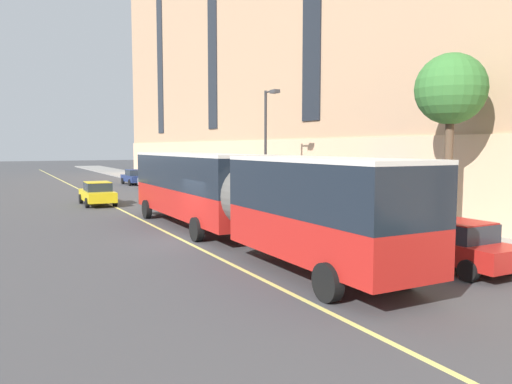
# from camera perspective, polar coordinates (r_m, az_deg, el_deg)

# --- Properties ---
(ground_plane) EXTENTS (260.00, 260.00, 0.00)m
(ground_plane) POSITION_cam_1_polar(r_m,az_deg,el_deg) (20.81, -7.70, -5.56)
(ground_plane) COLOR #424244
(sidewalk) EXTENTS (4.69, 160.00, 0.15)m
(sidewalk) POSITION_cam_1_polar(r_m,az_deg,el_deg) (27.77, 8.31, -2.71)
(sidewalk) COLOR gray
(sidewalk) RESTS_ON ground
(city_bus) EXTENTS (2.87, 19.99, 3.55)m
(city_bus) POSITION_cam_1_polar(r_m,az_deg,el_deg) (20.21, -2.74, 0.08)
(city_bus) COLOR red
(city_bus) RESTS_ON ground
(parked_car_navy_0) EXTENTS (2.07, 4.45, 1.56)m
(parked_car_navy_0) POSITION_cam_1_polar(r_m,az_deg,el_deg) (21.54, 8.15, -3.09)
(parked_car_navy_0) COLOR navy
(parked_car_navy_0) RESTS_ON ground
(parked_car_navy_2) EXTENTS (1.95, 4.80, 1.56)m
(parked_car_navy_2) POSITION_cam_1_polar(r_m,az_deg,el_deg) (33.37, -5.51, -0.14)
(parked_car_navy_2) COLOR navy
(parked_car_navy_2) RESTS_ON ground
(parked_car_silver_3) EXTENTS (1.93, 4.67, 1.56)m
(parked_car_silver_3) POSITION_cam_1_polar(r_m,az_deg,el_deg) (46.25, -11.59, 1.26)
(parked_car_silver_3) COLOR #B7B7BC
(parked_car_silver_3) RESTS_ON ground
(parked_car_navy_4) EXTENTS (2.11, 4.41, 1.56)m
(parked_car_navy_4) POSITION_cam_1_polar(r_m,az_deg,el_deg) (52.64, -13.66, 1.68)
(parked_car_navy_4) COLOR navy
(parked_car_navy_4) RESTS_ON ground
(parked_car_red_5) EXTENTS (1.94, 4.30, 1.56)m
(parked_car_red_5) POSITION_cam_1_polar(r_m,az_deg,el_deg) (17.05, 21.61, -5.60)
(parked_car_red_5) COLOR #B21E19
(parked_car_red_5) RESTS_ON ground
(taxi_cab) EXTENTS (2.00, 4.54, 1.56)m
(taxi_cab) POSITION_cam_1_polar(r_m,az_deg,el_deg) (34.75, -17.67, -0.15)
(taxi_cab) COLOR yellow
(taxi_cab) RESTS_ON ground
(street_tree_mid_block) EXTENTS (2.86, 2.86, 7.47)m
(street_tree_mid_block) POSITION_cam_1_polar(r_m,az_deg,el_deg) (21.94, 21.37, 10.70)
(street_tree_mid_block) COLOR brown
(street_tree_mid_block) RESTS_ON sidewalk
(street_lamp) EXTENTS (0.36, 1.48, 7.04)m
(street_lamp) POSITION_cam_1_polar(r_m,az_deg,el_deg) (29.82, 1.31, 6.31)
(street_lamp) COLOR #2D2D30
(street_lamp) RESTS_ON sidewalk
(fire_hydrant) EXTENTS (0.42, 0.24, 0.72)m
(fire_hydrant) POSITION_cam_1_polar(r_m,az_deg,el_deg) (29.00, 2.18, -1.49)
(fire_hydrant) COLOR red
(fire_hydrant) RESTS_ON sidewalk
(lane_centerline) EXTENTS (0.16, 140.00, 0.01)m
(lane_centerline) POSITION_cam_1_polar(r_m,az_deg,el_deg) (23.56, -10.60, -4.33)
(lane_centerline) COLOR #E0D66B
(lane_centerline) RESTS_ON ground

